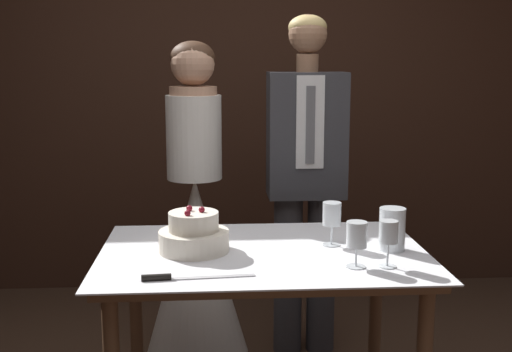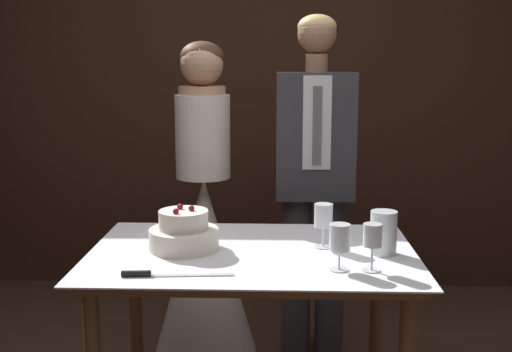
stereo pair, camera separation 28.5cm
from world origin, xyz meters
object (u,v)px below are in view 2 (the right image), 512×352
at_px(groom, 315,173).
at_px(wine_glass_far, 372,237).
at_px(bride, 204,241).
at_px(tiered_cake, 184,233).
at_px(cake_knife, 155,274).
at_px(hurricane_candle, 383,234).
at_px(wine_glass_near, 340,238).
at_px(wine_glass_middle, 323,218).
at_px(cake_table, 252,276).

bearing_deg(groom, wine_glass_far, -82.39).
distance_m(bride, groom, 0.68).
xyz_separation_m(tiered_cake, cake_knife, (-0.05, -0.32, -0.06)).
bearing_deg(hurricane_candle, wine_glass_near, -132.87).
distance_m(wine_glass_far, groom, 1.08).
relative_size(wine_glass_far, groom, 0.10).
height_order(wine_glass_far, hurricane_candle, wine_glass_far).
bearing_deg(wine_glass_middle, bride, 125.76).
xyz_separation_m(wine_glass_middle, groom, (0.01, 0.78, 0.04)).
distance_m(cake_knife, groom, 1.31).
relative_size(tiered_cake, hurricane_candle, 1.63).
bearing_deg(wine_glass_near, cake_knife, -172.06).
xyz_separation_m(cake_table, groom, (0.29, 0.84, 0.26)).
distance_m(cake_table, groom, 0.93).
xyz_separation_m(cake_knife, hurricane_candle, (0.82, 0.29, 0.07)).
distance_m(wine_glass_near, bride, 1.26).
bearing_deg(cake_knife, wine_glass_far, 1.86).
bearing_deg(groom, hurricane_candle, -76.04).
bearing_deg(wine_glass_middle, cake_knife, -148.39).
height_order(cake_knife, groom, groom).
height_order(tiered_cake, wine_glass_far, tiered_cake).
bearing_deg(wine_glass_far, bride, 123.82).
distance_m(wine_glass_middle, bride, 1.02).
distance_m(tiered_cake, groom, 1.00).
height_order(tiered_cake, wine_glass_near, tiered_cake).
height_order(wine_glass_middle, hurricane_candle, wine_glass_middle).
height_order(cake_knife, bride, bride).
distance_m(wine_glass_near, wine_glass_middle, 0.28).
relative_size(wine_glass_near, wine_glass_middle, 0.95).
xyz_separation_m(cake_knife, wine_glass_middle, (0.60, 0.37, 0.11)).
relative_size(cake_knife, wine_glass_middle, 2.20).
bearing_deg(wine_glass_near, hurricane_candle, 47.13).
height_order(wine_glass_near, hurricane_candle, same).
relative_size(tiered_cake, wine_glass_far, 1.60).
relative_size(wine_glass_middle, bride, 0.11).
relative_size(cake_knife, wine_glass_near, 2.31).
xyz_separation_m(wine_glass_middle, bride, (-0.56, 0.78, -0.32)).
bearing_deg(cake_knife, groom, 57.69).
bearing_deg(groom, tiered_cake, -123.83).
height_order(cake_knife, wine_glass_near, wine_glass_near).
distance_m(cake_table, tiered_cake, 0.32).
relative_size(wine_glass_middle, wine_glass_far, 1.03).
bearing_deg(bride, wine_glass_near, -60.48).
bearing_deg(cake_knife, wine_glass_near, 3.41).
bearing_deg(wine_glass_near, groom, 91.58).
height_order(tiered_cake, bride, bride).
relative_size(cake_knife, bride, 0.24).
xyz_separation_m(wine_glass_far, bride, (-0.71, 1.07, -0.33)).
xyz_separation_m(cake_table, cake_knife, (-0.32, -0.30, 0.11)).
bearing_deg(bride, groom, -0.07).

